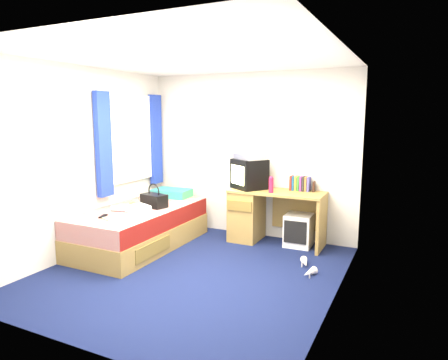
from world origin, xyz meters
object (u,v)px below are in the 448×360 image
at_px(storage_cube, 299,230).
at_px(pink_water_bottle, 271,185).
at_px(desk, 258,213).
at_px(remote_control, 103,216).
at_px(picture_frame, 314,187).
at_px(towel, 139,209).
at_px(aerosol_can, 267,182).
at_px(pillow, 172,193).
at_px(white_heels, 307,268).
at_px(handbag, 154,200).
at_px(colour_swatch_fan, 107,219).
at_px(bed, 140,227).
at_px(magazine, 136,205).
at_px(vcr, 250,156).
at_px(crt_tv, 249,174).
at_px(water_bottle, 119,209).

distance_m(storage_cube, pink_water_bottle, 0.74).
xyz_separation_m(desk, remote_control, (-1.47, -1.54, 0.14)).
xyz_separation_m(picture_frame, towel, (-1.97, -1.32, -0.23)).
relative_size(desk, aerosol_can, 6.79).
height_order(desk, picture_frame, picture_frame).
distance_m(pillow, white_heels, 2.47).
height_order(handbag, colour_swatch_fan, handbag).
bearing_deg(storage_cube, desk, -179.56).
relative_size(bed, magazine, 7.14).
bearing_deg(towel, picture_frame, 33.86).
distance_m(pillow, magazine, 0.73).
height_order(picture_frame, aerosol_can, aerosol_can).
bearing_deg(vcr, storage_cube, 36.44).
xyz_separation_m(pillow, colour_swatch_fan, (0.05, -1.48, -0.06)).
distance_m(crt_tv, magazine, 1.64).
bearing_deg(towel, bed, 124.26).
bearing_deg(magazine, white_heels, 0.84).
distance_m(pink_water_bottle, towel, 1.78).
bearing_deg(vcr, magazine, -112.23).
xyz_separation_m(pillow, handbag, (0.16, -0.68, 0.04)).
relative_size(pillow, storage_cube, 1.25).
xyz_separation_m(desk, vcr, (-0.15, 0.00, 0.81)).
bearing_deg(bed, colour_swatch_fan, -87.82).
xyz_separation_m(bed, desk, (1.36, 0.95, 0.14)).
bearing_deg(towel, colour_swatch_fan, -102.74).
xyz_separation_m(vcr, magazine, (-1.34, -0.86, -0.66)).
bearing_deg(pink_water_bottle, colour_swatch_fan, -137.26).
bearing_deg(colour_swatch_fan, picture_frame, 40.80).
xyz_separation_m(crt_tv, colour_swatch_fan, (-1.18, -1.62, -0.41)).
height_order(bed, towel, towel).
distance_m(magazine, remote_control, 0.68).
distance_m(picture_frame, remote_control, 2.81).
bearing_deg(pillow, storage_cube, 4.51).
relative_size(pink_water_bottle, magazine, 0.72).
xyz_separation_m(pillow, vcr, (1.23, 0.14, 0.61)).
bearing_deg(handbag, bed, -121.49).
bearing_deg(storage_cube, pillow, -177.08).
bearing_deg(desk, pillow, -174.44).
bearing_deg(picture_frame, white_heels, -83.61).
height_order(storage_cube, towel, towel).
bearing_deg(crt_tv, storage_cube, 35.27).
height_order(picture_frame, white_heels, picture_frame).
relative_size(storage_cube, handbag, 1.13).
bearing_deg(vcr, desk, 33.62).
xyz_separation_m(towel, magazine, (-0.26, 0.29, -0.04)).
bearing_deg(magazine, towel, -47.68).
xyz_separation_m(aerosol_can, towel, (-1.33, -1.22, -0.26)).
bearing_deg(remote_control, storage_cube, 18.52).
xyz_separation_m(crt_tv, water_bottle, (-1.33, -1.23, -0.39)).
distance_m(vcr, towel, 1.70).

